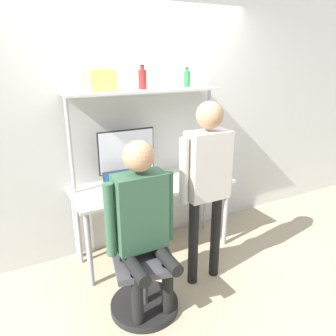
# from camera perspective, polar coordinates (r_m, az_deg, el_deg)

# --- Properties ---
(ground_plane) EXTENTS (12.00, 12.00, 0.00)m
(ground_plane) POSITION_cam_1_polar(r_m,az_deg,el_deg) (3.42, 0.02, -16.77)
(ground_plane) COLOR tan
(wall_back) EXTENTS (8.00, 0.06, 2.70)m
(wall_back) POSITION_cam_1_polar(r_m,az_deg,el_deg) (3.45, -5.29, 8.10)
(wall_back) COLOR silver
(wall_back) RESTS_ON ground_plane
(desk) EXTENTS (1.61, 0.63, 0.77)m
(desk) POSITION_cam_1_polar(r_m,az_deg,el_deg) (3.34, -2.66, -4.21)
(desk) COLOR beige
(desk) RESTS_ON ground_plane
(shelf_unit) EXTENTS (1.53, 0.32, 1.69)m
(shelf_unit) POSITION_cam_1_polar(r_m,az_deg,el_deg) (3.25, -3.97, 9.42)
(shelf_unit) COLOR silver
(shelf_unit) RESTS_ON ground_plane
(monitor) EXTENTS (0.57, 0.23, 0.55)m
(monitor) POSITION_cam_1_polar(r_m,az_deg,el_deg) (3.23, -7.16, 2.36)
(monitor) COLOR black
(monitor) RESTS_ON desk
(laptop) EXTENTS (0.31, 0.21, 0.21)m
(laptop) POSITION_cam_1_polar(r_m,az_deg,el_deg) (3.10, -8.19, -3.32)
(laptop) COLOR #333338
(laptop) RESTS_ON desk
(cell_phone) EXTENTS (0.07, 0.15, 0.01)m
(cell_phone) POSITION_cam_1_polar(r_m,az_deg,el_deg) (3.15, -3.92, -3.83)
(cell_phone) COLOR black
(cell_phone) RESTS_ON desk
(office_chair) EXTENTS (0.56, 0.56, 0.94)m
(office_chair) POSITION_cam_1_polar(r_m,az_deg,el_deg) (2.83, -4.41, -18.18)
(office_chair) COLOR black
(office_chair) RESTS_ON ground_plane
(person_seated) EXTENTS (0.56, 0.48, 1.43)m
(person_seated) POSITION_cam_1_polar(r_m,az_deg,el_deg) (2.49, -4.50, -8.44)
(person_seated) COLOR black
(person_seated) RESTS_ON ground_plane
(person_standing) EXTENTS (0.54, 0.22, 1.66)m
(person_standing) POSITION_cam_1_polar(r_m,az_deg,el_deg) (2.79, 6.85, -0.81)
(person_standing) COLOR black
(person_standing) RESTS_ON ground_plane
(bottle_green) EXTENTS (0.07, 0.07, 0.19)m
(bottle_green) POSITION_cam_1_polar(r_m,az_deg,el_deg) (3.42, 3.29, 15.23)
(bottle_green) COLOR #2D8C3F
(bottle_green) RESTS_ON shelf_unit
(bottle_red) EXTENTS (0.08, 0.08, 0.22)m
(bottle_red) POSITION_cam_1_polar(r_m,az_deg,el_deg) (3.20, -4.47, 15.19)
(bottle_red) COLOR maroon
(bottle_red) RESTS_ON shelf_unit
(storage_box) EXTENTS (0.23, 0.21, 0.19)m
(storage_box) POSITION_cam_1_polar(r_m,az_deg,el_deg) (3.06, -11.63, 14.68)
(storage_box) COLOR #DBCC66
(storage_box) RESTS_ON shelf_unit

